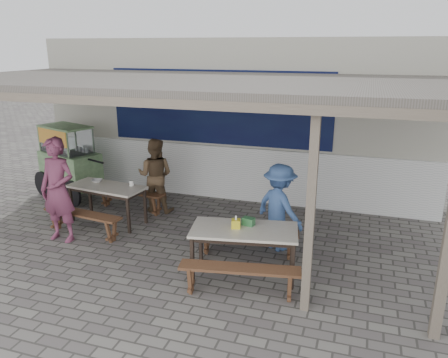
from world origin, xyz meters
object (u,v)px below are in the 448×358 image
patron_right_table (279,207)px  tissue_box (236,224)px  bench_left_wall (130,195)px  bench_left_street (83,218)px  vendor_cart (69,159)px  condiment_jar (132,183)px  patron_wall_side (155,175)px  condiment_bowl (97,181)px  bench_right_wall (247,237)px  patron_street_side (58,190)px  bench_right_street (240,274)px  table_left (107,190)px  donation_box (248,221)px  table_right (244,233)px

patron_right_table → tissue_box: size_ratio=11.49×
bench_left_wall → bench_left_street: bearing=-90.0°
vendor_cart → patron_right_table: vendor_cart is taller
patron_right_table → condiment_jar: 2.96m
vendor_cart → patron_wall_side: vendor_cart is taller
patron_right_table → bench_left_street: bearing=43.5°
condiment_bowl → bench_right_wall: bearing=-12.3°
bench_right_wall → patron_street_side: patron_street_side is taller
bench_right_wall → condiment_bowl: (-3.29, 0.72, 0.43)m
bench_right_street → patron_right_table: patron_right_table is taller
table_left → bench_left_street: size_ratio=0.97×
patron_right_table → bench_right_street: bearing=116.7°
table_left → condiment_bowl: size_ratio=7.82×
table_left → patron_street_side: bearing=-102.7°
bench_left_street → vendor_cart: 2.42m
bench_right_street → bench_left_street: bearing=151.8°
table_left → patron_right_table: patron_right_table is taller
table_left → condiment_jar: (0.45, 0.17, 0.13)m
patron_street_side → tissue_box: bearing=-2.1°
table_left → donation_box: size_ratio=8.81×
bench_left_street → patron_right_table: bearing=16.8°
table_right → patron_street_side: size_ratio=0.90×
vendor_cart → condiment_bowl: size_ratio=10.51×
bench_left_wall → bench_right_wall: (2.88, -1.25, 0.00)m
condiment_jar → condiment_bowl: (-0.77, -0.00, -0.03)m
table_left → bench_left_wall: bearing=90.0°
bench_right_wall → donation_box: bearing=-84.2°
bench_right_street → bench_right_wall: size_ratio=1.00×
bench_left_wall → patron_wall_side: size_ratio=1.04×
patron_street_side → donation_box: (3.44, -0.06, -0.12)m
table_right → patron_street_side: bearing=166.4°
bench_left_street → patron_wall_side: patron_wall_side is taller
donation_box → bench_right_street: bearing=-83.4°
table_left → tissue_box: (2.95, -1.16, 0.14)m
bench_left_street → condiment_jar: size_ratio=16.03×
patron_right_table → bench_left_wall: bearing=20.1°
bench_right_street → vendor_cart: (-4.84, 2.84, 0.55)m
condiment_bowl → bench_right_street: bearing=-28.9°
table_left → vendor_cart: (-1.65, 1.07, 0.22)m
vendor_cart → condiment_bowl: bearing=-14.8°
table_right → tissue_box: bearing=171.8°
bench_right_street → tissue_box: bearing=101.2°
table_left → table_right: bearing=-13.4°
vendor_cart → condiment_jar: 2.29m
bench_left_street → patron_street_side: patron_street_side is taller
table_left → patron_wall_side: 1.06m
bench_right_wall → condiment_jar: size_ratio=16.72×
patron_right_table → bench_right_wall: bearing=79.6°
tissue_box → patron_street_side: bearing=176.3°
vendor_cart → table_right: bearing=-5.8°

